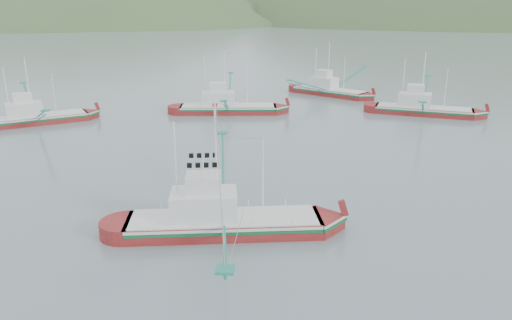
# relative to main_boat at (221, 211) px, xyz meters

# --- Properties ---
(ground) EXTENTS (1200.00, 1200.00, 0.00)m
(ground) POSITION_rel_main_boat_xyz_m (2.00, 0.98, -1.59)
(ground) COLOR slate
(ground) RESTS_ON ground
(main_boat) EXTENTS (13.97, 24.55, 9.98)m
(main_boat) POSITION_rel_main_boat_xyz_m (0.00, 0.00, 0.00)
(main_boat) COLOR maroon
(main_boat) RESTS_ON ground
(bg_boat_right) EXTENTS (13.97, 23.91, 9.90)m
(bg_boat_right) POSITION_rel_main_boat_xyz_m (24.12, 40.65, 0.27)
(bg_boat_right) COLOR maroon
(bg_boat_right) RESTS_ON ground
(bg_boat_left) EXTENTS (16.70, 21.59, 9.63)m
(bg_boat_left) POSITION_rel_main_boat_xyz_m (-29.23, 31.64, 0.44)
(bg_boat_left) COLOR maroon
(bg_boat_left) RESTS_ON ground
(bg_boat_far) EXTENTS (14.29, 25.41, 10.30)m
(bg_boat_far) POSITION_rel_main_boat_xyz_m (-4.36, 39.92, -0.18)
(bg_boat_far) COLOR maroon
(bg_boat_far) RESTS_ON ground
(bg_boat_extra) EXTENTS (18.29, 21.74, 9.90)m
(bg_boat_extra) POSITION_rel_main_boat_xyz_m (11.88, 55.95, 0.52)
(bg_boat_extra) COLOR maroon
(bg_boat_extra) RESTS_ON ground
(headland_left) EXTENTS (448.00, 308.00, 210.00)m
(headland_left) POSITION_rel_main_boat_xyz_m (-178.00, 360.98, -1.59)
(headland_left) COLOR #415B2F
(headland_left) RESTS_ON ground
(ridge_distant) EXTENTS (960.00, 400.00, 240.00)m
(ridge_distant) POSITION_rel_main_boat_xyz_m (32.00, 560.98, -1.59)
(ridge_distant) COLOR slate
(ridge_distant) RESTS_ON ground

